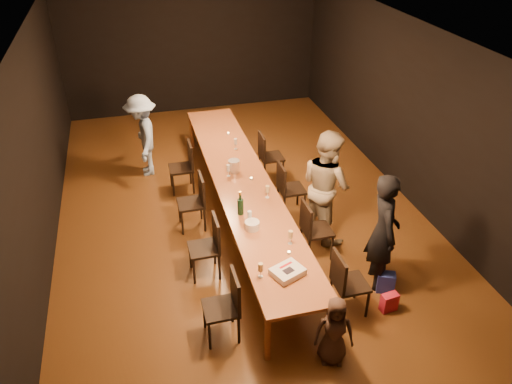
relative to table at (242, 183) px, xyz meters
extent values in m
plane|color=#472311|center=(0.00, 0.00, -0.70)|extent=(10.00, 10.00, 0.00)
cube|color=black|center=(0.00, 5.00, 0.80)|extent=(6.00, 0.04, 3.00)
cube|color=black|center=(-3.00, 0.00, 0.80)|extent=(0.04, 10.00, 3.00)
cube|color=black|center=(3.00, 0.00, 0.80)|extent=(0.04, 10.00, 3.00)
cube|color=silver|center=(0.00, 0.00, 2.30)|extent=(6.00, 10.00, 0.04)
cube|color=brown|center=(0.00, 0.00, 0.02)|extent=(0.90, 6.00, 0.05)
cylinder|color=brown|center=(-0.40, -2.90, -0.35)|extent=(0.08, 0.08, 0.70)
cylinder|color=brown|center=(0.40, -2.90, -0.35)|extent=(0.08, 0.08, 0.70)
cylinder|color=brown|center=(-0.40, 2.90, -0.35)|extent=(0.08, 0.08, 0.70)
cylinder|color=brown|center=(0.40, 2.90, -0.35)|extent=(0.08, 0.08, 0.70)
imported|color=black|center=(1.46, -1.98, 0.16)|extent=(0.54, 0.71, 1.73)
imported|color=tan|center=(1.15, -0.71, 0.20)|extent=(0.91, 1.03, 1.80)
imported|color=#97B9E9|center=(-1.43, 2.01, 0.09)|extent=(0.60, 1.03, 1.58)
imported|color=#422D25|center=(0.33, -3.10, -0.24)|extent=(0.52, 0.42, 0.93)
cube|color=red|center=(1.37, -2.54, -0.57)|extent=(0.24, 0.15, 0.26)
cube|color=#24339C|center=(1.50, -2.19, -0.55)|extent=(0.28, 0.24, 0.30)
cube|color=white|center=(0.01, -2.34, 0.09)|extent=(0.46, 0.42, 0.08)
cube|color=black|center=(0.01, -2.37, 0.13)|extent=(0.15, 0.14, 0.00)
cube|color=red|center=(0.01, -2.27, 0.13)|extent=(0.19, 0.10, 0.00)
cylinder|color=white|center=(-0.17, -1.31, 0.11)|extent=(0.22, 0.22, 0.12)
cylinder|color=silver|center=(-0.06, 0.32, 0.15)|extent=(0.23, 0.23, 0.21)
cylinder|color=#B2B7B2|center=(0.15, -1.96, 0.06)|extent=(0.05, 0.05, 0.03)
cylinder|color=#B2B7B2|center=(0.15, -0.01, 0.06)|extent=(0.05, 0.05, 0.03)
cylinder|color=#B2B7B2|center=(0.15, 1.75, 0.06)|extent=(0.05, 0.05, 0.03)
camera|label=1|loc=(-1.56, -6.73, 4.13)|focal=35.00mm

